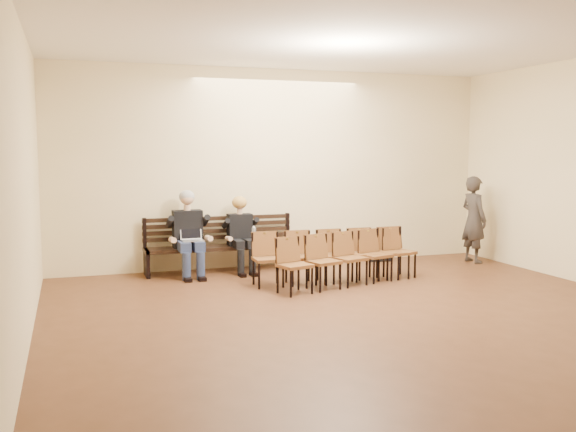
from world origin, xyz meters
The scene contains 11 objects.
ground centered at (0.00, 0.00, 0.00)m, with size 10.00×10.00×0.00m, color brown.
room_walls centered at (0.00, 0.79, 2.54)m, with size 8.02×10.01×3.51m.
bench centered at (-1.12, 4.65, 0.23)m, with size 2.60×0.90×0.45m, color black.
seated_man centered at (-1.70, 4.53, 0.71)m, with size 0.59×0.82×1.43m, color black, non-canonical shape.
seated_woman centered at (-0.80, 4.53, 0.59)m, with size 0.51×0.70×1.18m, color black, non-canonical shape.
laptop centered at (-1.67, 4.34, 0.58)m, with size 0.35×0.28×0.25m, color silver.
water_bottle centered at (-0.66, 4.23, 0.57)m, with size 0.08×0.08×0.25m, color silver.
bag centered at (1.91, 4.75, 0.15)m, with size 0.40×0.27×0.29m, color black.
passerby centered at (3.50, 4.05, 0.92)m, with size 0.67×0.44×1.84m, color #332D2A.
chair_row_front centered at (0.52, 2.96, 0.41)m, with size 2.53×0.45×0.82m, color brown.
chair_row_back centered at (0.35, 3.26, 0.42)m, with size 2.55×0.45×0.83m, color brown.
Camera 1 is at (-3.54, -5.95, 2.10)m, focal length 40.00 mm.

